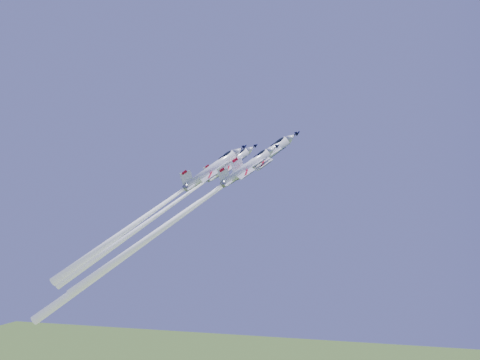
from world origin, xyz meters
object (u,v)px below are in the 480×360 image
(jet_slot, at_px, (157,208))
(jet_right, at_px, (182,214))
(jet_lead, at_px, (177,219))
(jet_left, at_px, (164,210))

(jet_slot, bearing_deg, jet_right, 42.22)
(jet_lead, xyz_separation_m, jet_left, (-6.46, 7.35, 2.11))
(jet_lead, bearing_deg, jet_right, 8.78)
(jet_lead, height_order, jet_slot, jet_lead)
(jet_lead, height_order, jet_left, jet_lead)
(jet_left, distance_m, jet_right, 13.82)
(jet_right, height_order, jet_slot, jet_slot)
(jet_slot, bearing_deg, jet_left, 162.80)
(jet_left, xyz_separation_m, jet_right, (8.95, -10.48, -1.05))
(jet_left, relative_size, jet_slot, 1.10)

